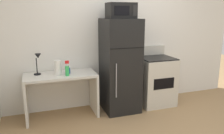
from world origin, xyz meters
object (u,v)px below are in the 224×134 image
object	(u,v)px
spray_bottle	(67,70)
refrigerator	(120,66)
paper_towel_roll	(58,68)
microwave	(121,11)
desk	(61,87)
coffee_mug	(68,71)
desk_lamp	(38,60)
oven_range	(155,81)

from	to	relation	value
spray_bottle	refrigerator	distance (m)	0.95
paper_towel_roll	refrigerator	size ratio (longest dim) A/B	0.15
refrigerator	microwave	xyz separation A→B (m)	(0.00, -0.02, 0.95)
desk	coffee_mug	xyz separation A→B (m)	(0.13, 0.01, 0.27)
coffee_mug	refrigerator	size ratio (longest dim) A/B	0.06
spray_bottle	refrigerator	world-z (taller)	refrigerator
paper_towel_roll	refrigerator	xyz separation A→B (m)	(1.08, -0.01, -0.05)
coffee_mug	refrigerator	xyz separation A→B (m)	(0.92, -0.05, 0.03)
desk	microwave	world-z (taller)	microwave
spray_bottle	refrigerator	size ratio (longest dim) A/B	0.15
paper_towel_roll	coffee_mug	bearing A→B (deg)	13.68
desk_lamp	oven_range	world-z (taller)	desk_lamp
spray_bottle	microwave	distance (m)	1.33
paper_towel_roll	spray_bottle	bearing A→B (deg)	-36.96
coffee_mug	spray_bottle	bearing A→B (deg)	-102.44
refrigerator	oven_range	size ratio (longest dim) A/B	1.50
desk_lamp	paper_towel_roll	distance (m)	0.34
spray_bottle	microwave	world-z (taller)	microwave
desk_lamp	spray_bottle	world-z (taller)	desk_lamp
desk	desk_lamp	distance (m)	0.58
microwave	spray_bottle	bearing A→B (deg)	-175.73
spray_bottle	oven_range	xyz separation A→B (m)	(1.69, 0.12, -0.38)
desk	spray_bottle	world-z (taller)	spray_bottle
desk	desk_lamp	bearing A→B (deg)	167.46
desk	coffee_mug	bearing A→B (deg)	2.30
desk_lamp	refrigerator	xyz separation A→B (m)	(1.38, -0.12, -0.17)
refrigerator	spray_bottle	bearing A→B (deg)	-174.46
desk	microwave	bearing A→B (deg)	-3.50
spray_bottle	coffee_mug	bearing A→B (deg)	77.56
paper_towel_roll	oven_range	world-z (taller)	oven_range
microwave	oven_range	bearing A→B (deg)	3.59
desk	refrigerator	world-z (taller)	refrigerator
desk_lamp	spray_bottle	size ratio (longest dim) A/B	1.42
desk	paper_towel_roll	bearing A→B (deg)	-135.62
paper_towel_roll	refrigerator	world-z (taller)	refrigerator
coffee_mug	oven_range	xyz separation A→B (m)	(1.66, -0.02, -0.33)
spray_bottle	paper_towel_roll	world-z (taller)	spray_bottle
coffee_mug	refrigerator	world-z (taller)	refrigerator
desk_lamp	spray_bottle	bearing A→B (deg)	-25.72
microwave	refrigerator	bearing A→B (deg)	90.31
desk	coffee_mug	size ratio (longest dim) A/B	12.39
desk_lamp	spray_bottle	xyz separation A→B (m)	(0.44, -0.21, -0.14)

